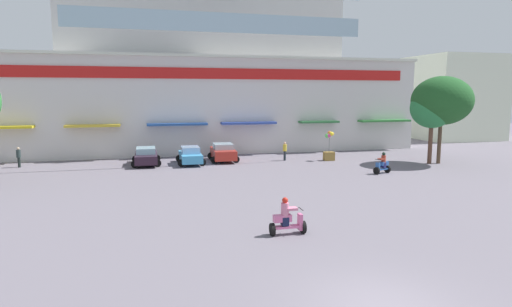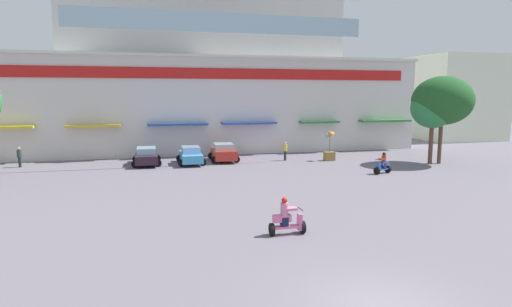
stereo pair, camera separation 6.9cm
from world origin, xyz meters
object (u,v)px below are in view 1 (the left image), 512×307
object	(u,v)px
pedestrian_1	(285,150)
plaza_tree_3	(432,108)
parked_car_1	(190,155)
scooter_rider_3	(382,165)
parked_car_0	(146,156)
parked_car_2	(223,152)
scooter_rider_0	(287,219)
plaza_tree_1	(442,101)
balloon_vendor_cart	(329,147)
pedestrian_0	(19,156)

from	to	relation	value
pedestrian_1	plaza_tree_3	bearing A→B (deg)	-22.29
parked_car_1	scooter_rider_3	world-z (taller)	scooter_rider_3
parked_car_0	parked_car_2	size ratio (longest dim) A/B	1.05
plaza_tree_3	scooter_rider_0	world-z (taller)	plaza_tree_3
plaza_tree_3	parked_car_0	distance (m)	23.65
plaza_tree_1	balloon_vendor_cart	distance (m)	9.84
parked_car_0	scooter_rider_0	world-z (taller)	scooter_rider_0
scooter_rider_0	pedestrian_1	size ratio (longest dim) A/B	0.97
scooter_rider_0	parked_car_0	bearing A→B (deg)	105.76
pedestrian_0	balloon_vendor_cart	world-z (taller)	balloon_vendor_cart
parked_car_1	parked_car_2	size ratio (longest dim) A/B	0.99
parked_car_2	scooter_rider_3	bearing A→B (deg)	-40.55
plaza_tree_3	pedestrian_1	bearing A→B (deg)	157.71
parked_car_0	scooter_rider_3	distance (m)	18.52
plaza_tree_3	parked_car_0	xyz separation A→B (m)	(-22.75, 5.22, -3.85)
parked_car_2	pedestrian_0	xyz separation A→B (m)	(-16.08, 0.82, 0.14)
balloon_vendor_cart	scooter_rider_3	bearing A→B (deg)	-79.88
parked_car_0	scooter_rider_0	bearing A→B (deg)	-74.24
parked_car_1	scooter_rider_0	bearing A→B (deg)	-84.05
scooter_rider_0	balloon_vendor_cart	world-z (taller)	balloon_vendor_cart
parked_car_1	parked_car_2	xyz separation A→B (m)	(2.88, 0.87, 0.05)
scooter_rider_3	pedestrian_1	world-z (taller)	pedestrian_1
plaza_tree_1	parked_car_0	distance (m)	24.51
parked_car_1	plaza_tree_3	bearing A→B (deg)	-13.78
parked_car_2	pedestrian_1	xyz separation A→B (m)	(5.23, -1.03, 0.16)
plaza_tree_1	balloon_vendor_cart	size ratio (longest dim) A/B	2.82
parked_car_0	parked_car_2	world-z (taller)	parked_car_2
scooter_rider_0	pedestrian_1	xyz separation A→B (m)	(6.13, 18.87, 0.29)
parked_car_2	balloon_vendor_cart	xyz separation A→B (m)	(8.94, -1.98, 0.36)
scooter_rider_0	scooter_rider_3	distance (m)	15.74
scooter_rider_0	balloon_vendor_cart	bearing A→B (deg)	61.24
plaza_tree_1	scooter_rider_0	size ratio (longest dim) A/B	4.58
parked_car_1	pedestrian_1	world-z (taller)	pedestrian_1
pedestrian_1	balloon_vendor_cart	bearing A→B (deg)	-14.33
parked_car_0	plaza_tree_3	bearing A→B (deg)	-12.93
parked_car_0	scooter_rider_3	bearing A→B (deg)	-26.67
plaza_tree_1	balloon_vendor_cart	bearing A→B (deg)	155.16
plaza_tree_1	pedestrian_1	size ratio (longest dim) A/B	4.43
scooter_rider_3	balloon_vendor_cart	distance (m)	6.82
plaza_tree_1	parked_car_0	size ratio (longest dim) A/B	1.64
pedestrian_0	balloon_vendor_cart	distance (m)	25.17
plaza_tree_3	pedestrian_0	bearing A→B (deg)	168.82
scooter_rider_3	parked_car_2	bearing A→B (deg)	139.45
parked_car_0	parked_car_1	bearing A→B (deg)	-8.18
pedestrian_1	parked_car_1	bearing A→B (deg)	178.87
scooter_rider_3	pedestrian_0	size ratio (longest dim) A/B	0.97
parked_car_1	balloon_vendor_cart	xyz separation A→B (m)	(11.82, -1.11, 0.41)
parked_car_0	pedestrian_0	xyz separation A→B (m)	(-9.67, 1.18, 0.19)
plaza_tree_1	parked_car_2	xyz separation A→B (m)	(-17.08, 5.75, -4.40)
parked_car_1	pedestrian_0	distance (m)	13.31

